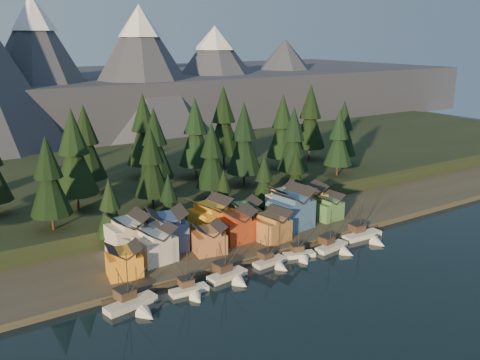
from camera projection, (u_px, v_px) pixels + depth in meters
ground at (301, 284)px, 117.49m from camera, size 500.00×500.00×0.00m
shore_strip at (209, 228)px, 149.44m from camera, size 400.00×50.00×1.50m
hillside at (137, 181)px, 189.02m from camera, size 420.00×100.00×6.00m
dock at (257, 256)px, 130.62m from camera, size 80.00×4.00×1.00m
mountain_ridge at (34, 88)px, 280.02m from camera, size 560.00×190.00×90.00m
boat_0 at (134, 298)px, 106.03m from camera, size 11.57×12.25×12.68m
boat_1 at (191, 286)px, 112.10m from camera, size 8.68×9.33×10.40m
boat_2 at (230, 269)px, 118.80m from camera, size 9.91×10.58×12.27m
boat_3 at (273, 257)px, 126.40m from camera, size 9.03×9.69×10.46m
boat_4 at (301, 250)px, 130.43m from camera, size 8.46×8.95×10.08m
boat_5 at (335, 242)px, 135.03m from camera, size 10.09×10.76×11.45m
boat_6 at (366, 231)px, 142.37m from camera, size 11.89×12.87×12.50m
house_front_0 at (124, 260)px, 116.96m from camera, size 8.41×8.09×7.27m
house_front_1 at (155, 243)px, 124.44m from camera, size 9.16×8.86×8.67m
house_front_2 at (209, 237)px, 129.86m from camera, size 8.54×8.59×7.19m
house_front_3 at (237, 224)px, 137.22m from camera, size 8.53×8.15×8.51m
house_front_4 at (271, 224)px, 137.56m from camera, size 8.88×9.41×7.98m
house_front_5 at (291, 207)px, 145.96m from camera, size 11.74×10.91×11.14m
house_front_6 at (328, 206)px, 153.30m from camera, size 7.88×7.51×7.42m
house_back_0 at (128, 232)px, 129.47m from camera, size 9.31×8.97×9.76m
house_back_1 at (167, 228)px, 131.51m from camera, size 10.89×10.98×10.17m
house_back_2 at (210, 216)px, 141.04m from camera, size 10.50×9.85×9.98m
house_back_3 at (243, 214)px, 144.96m from camera, size 9.77×9.06×8.53m
house_back_4 at (287, 202)px, 151.95m from camera, size 9.49×9.12×10.26m
house_back_5 at (309, 199)px, 156.85m from camera, size 9.79×9.87×9.33m
tree_hill_2 at (49, 179)px, 129.68m from camera, size 10.27×10.27×23.93m
tree_hill_3 at (74, 155)px, 144.03m from camera, size 12.16×12.16×28.33m
tree_hill_4 at (86, 145)px, 160.52m from camera, size 11.66×11.66×27.17m
tree_hill_5 at (152, 164)px, 146.36m from camera, size 9.92×9.92×23.11m
tree_hill_6 at (155, 146)px, 162.26m from camera, size 11.17×11.17×26.03m
tree_hill_7 at (212, 157)px, 154.37m from camera, size 9.89×9.89×23.05m
tree_hill_8 at (195, 134)px, 177.32m from camera, size 11.70×11.70×27.26m
tree_hill_9 at (244, 141)px, 167.99m from camera, size 11.53×11.53×26.85m
tree_hill_10 at (224, 123)px, 191.96m from camera, size 12.68×12.68×29.54m
tree_hill_11 at (294, 141)px, 172.81m from camera, size 10.63×10.63×24.77m
tree_hill_12 at (283, 128)px, 189.61m from camera, size 11.59×11.59×27.00m
tree_hill_13 at (339, 140)px, 181.08m from camera, size 9.83×9.83×22.90m
tree_hill_14 at (310, 119)px, 203.77m from camera, size 12.41×12.41×28.90m
tree_hill_15 at (144, 132)px, 177.70m from camera, size 12.23×12.23×28.49m
tree_hill_17 at (344, 130)px, 195.37m from camera, size 10.28×10.28×23.94m
tree_shore_0 at (110, 210)px, 131.75m from camera, size 7.59×7.59×17.68m
tree_shore_1 at (169, 201)px, 140.46m from camera, size 7.09×7.09×16.51m
tree_shore_2 at (224, 193)px, 149.70m from camera, size 6.61×6.61×15.39m
tree_shore_3 at (264, 181)px, 156.81m from camera, size 7.68×7.68×17.90m
tree_shore_4 at (296, 174)px, 163.10m from camera, size 8.02×8.02×18.67m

